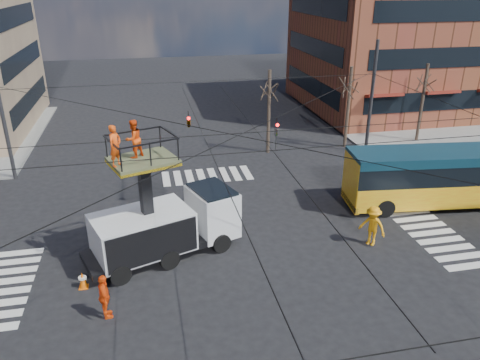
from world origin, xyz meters
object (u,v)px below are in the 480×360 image
at_px(utility_truck, 165,213).
at_px(city_bus, 447,176).
at_px(traffic_cone, 83,280).
at_px(flagger, 372,226).
at_px(worker_ground, 104,297).

distance_m(utility_truck, city_bus, 15.69).
xyz_separation_m(traffic_cone, flagger, (13.15, 0.73, 0.63)).
distance_m(utility_truck, flagger, 9.72).
bearing_deg(worker_ground, flagger, -87.72).
distance_m(city_bus, flagger, 6.83).
height_order(utility_truck, traffic_cone, utility_truck).
height_order(city_bus, worker_ground, city_bus).
relative_size(worker_ground, flagger, 0.92).
relative_size(utility_truck, traffic_cone, 10.01).
relative_size(traffic_cone, flagger, 0.37).
bearing_deg(flagger, city_bus, 79.52).
distance_m(utility_truck, traffic_cone, 4.41).
bearing_deg(flagger, traffic_cone, -125.67).
height_order(traffic_cone, flagger, flagger).
bearing_deg(flagger, worker_ground, -115.79).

